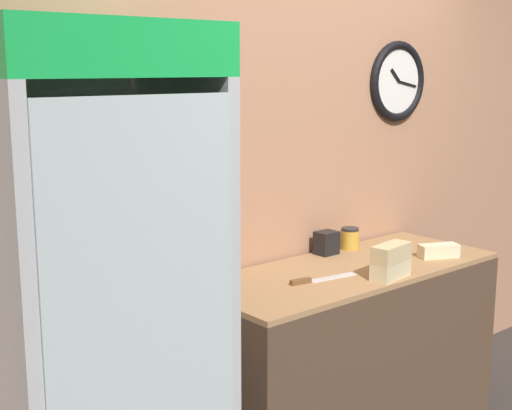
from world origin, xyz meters
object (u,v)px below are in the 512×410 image
at_px(sandwich_stack_middle, 391,253).
at_px(napkin_dispenser, 326,243).
at_px(chefs_knife, 315,280).
at_px(sandwich_stack_bottom, 391,270).
at_px(sandwich_flat_left, 439,251).
at_px(beverage_cooler, 88,283).
at_px(condiment_jar, 350,239).

distance_m(sandwich_stack_middle, napkin_dispenser, 0.50).
distance_m(chefs_knife, napkin_dispenser, 0.49).
relative_size(sandwich_stack_bottom, sandwich_flat_left, 1.04).
distance_m(beverage_cooler, chefs_knife, 1.09).
relative_size(beverage_cooler, napkin_dispenser, 16.86).
distance_m(condiment_jar, napkin_dispenser, 0.17).
relative_size(chefs_knife, napkin_dispenser, 2.98).
xyz_separation_m(beverage_cooler, chefs_knife, (1.07, -0.08, -0.18)).
xyz_separation_m(condiment_jar, napkin_dispenser, (-0.17, 0.01, 0.00)).
relative_size(sandwich_stack_middle, sandwich_flat_left, 1.04).
bearing_deg(napkin_dispenser, beverage_cooler, -171.30).
xyz_separation_m(chefs_knife, napkin_dispenser, (0.38, 0.30, 0.05)).
relative_size(beverage_cooler, sandwich_stack_bottom, 8.96).
distance_m(sandwich_stack_bottom, sandwich_flat_left, 0.48).
height_order(beverage_cooler, sandwich_flat_left, beverage_cooler).
bearing_deg(chefs_knife, condiment_jar, 28.03).
height_order(chefs_knife, condiment_jar, condiment_jar).
xyz_separation_m(sandwich_stack_bottom, chefs_knife, (-0.30, 0.19, -0.03)).
height_order(sandwich_stack_middle, condiment_jar, sandwich_stack_middle).
relative_size(beverage_cooler, sandwich_flat_left, 9.28).
relative_size(chefs_knife, condiment_jar, 3.11).
height_order(condiment_jar, napkin_dispenser, napkin_dispenser).
relative_size(sandwich_stack_middle, napkin_dispenser, 1.89).
xyz_separation_m(beverage_cooler, condiment_jar, (1.63, 0.22, -0.13)).
height_order(sandwich_flat_left, napkin_dispenser, napkin_dispenser).
bearing_deg(chefs_knife, sandwich_stack_middle, -32.27).
bearing_deg(condiment_jar, chefs_knife, -151.97).
distance_m(sandwich_stack_bottom, chefs_knife, 0.36).
bearing_deg(napkin_dispenser, condiment_jar, -1.83).
xyz_separation_m(sandwich_stack_bottom, sandwich_stack_middle, (0.00, 0.00, 0.08)).
distance_m(beverage_cooler, sandwich_stack_middle, 1.40).
bearing_deg(chefs_knife, sandwich_flat_left, -8.30).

